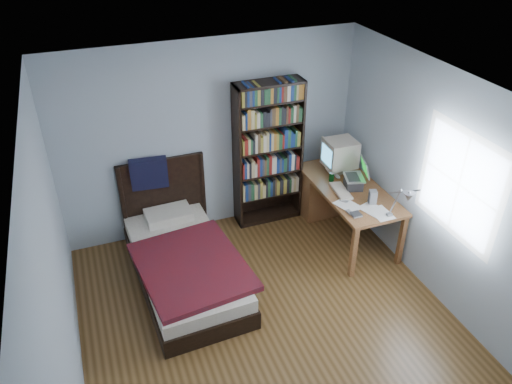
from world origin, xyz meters
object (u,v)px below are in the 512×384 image
at_px(laptop, 355,180).
at_px(bed, 183,259).
at_px(crt_monitor, 339,154).
at_px(bookshelf, 268,154).
at_px(desk, 330,191).
at_px(speaker, 373,197).
at_px(desk_lamp, 406,198).
at_px(keyboard, 341,191).
at_px(soda_can, 332,177).

relative_size(laptop, bed, 0.17).
height_order(crt_monitor, bookshelf, bookshelf).
relative_size(desk, bookshelf, 0.82).
relative_size(speaker, bed, 0.08).
height_order(desk, desk_lamp, desk_lamp).
relative_size(keyboard, bookshelf, 0.21).
distance_m(keyboard, speaker, 0.42).
bearing_deg(desk, keyboard, -106.76).
bearing_deg(crt_monitor, bookshelf, 159.39).
xyz_separation_m(desk_lamp, keyboard, (-0.15, 1.01, -0.47)).
relative_size(crt_monitor, bed, 0.21).
distance_m(crt_monitor, laptop, 0.46).
bearing_deg(bed, crt_monitor, 12.15).
bearing_deg(bookshelf, desk_lamp, -66.50).
xyz_separation_m(crt_monitor, soda_can, (-0.20, -0.20, -0.20)).
bearing_deg(bookshelf, soda_can, -38.59).
distance_m(keyboard, soda_can, 0.28).
bearing_deg(desk, soda_can, -120.99).
xyz_separation_m(soda_can, bed, (-2.04, -0.28, -0.53)).
xyz_separation_m(soda_can, bookshelf, (-0.66, 0.53, 0.19)).
xyz_separation_m(crt_monitor, laptop, (-0.01, -0.44, -0.15)).
distance_m(desk, bed, 2.24).
height_order(laptop, soda_can, laptop).
relative_size(speaker, soda_can, 1.53).
height_order(desk, laptop, laptop).
bearing_deg(desk, bed, -166.76).
xyz_separation_m(crt_monitor, bookshelf, (-0.86, 0.32, -0.00)).
bearing_deg(desk_lamp, soda_can, 95.81).
xyz_separation_m(desk, bookshelf, (-0.80, 0.29, 0.56)).
relative_size(crt_monitor, bookshelf, 0.23).
distance_m(speaker, soda_can, 0.67).
distance_m(desk, desk_lamp, 1.72).
xyz_separation_m(desk_lamp, soda_can, (-0.13, 1.29, -0.43)).
height_order(desk, keyboard, keyboard).
xyz_separation_m(speaker, bed, (-2.24, 0.35, -0.56)).
bearing_deg(desk_lamp, bed, 155.00).
bearing_deg(desk, crt_monitor, -24.98).
distance_m(desk_lamp, soda_can, 1.37).
height_order(laptop, keyboard, laptop).
xyz_separation_m(desk, speaker, (0.07, -0.86, 0.40)).
xyz_separation_m(laptop, speaker, (0.01, -0.40, -0.02)).
height_order(soda_can, bed, bed).
xyz_separation_m(laptop, soda_can, (-0.20, 0.23, -0.05)).
bearing_deg(bookshelf, keyboard, -51.22).
distance_m(soda_can, bookshelf, 0.86).
bearing_deg(desk_lamp, desk, 89.71).
relative_size(desk, bed, 0.75).
bearing_deg(crt_monitor, keyboard, -114.40).
relative_size(crt_monitor, desk_lamp, 0.74).
xyz_separation_m(desk, laptop, (0.06, -0.47, 0.42)).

